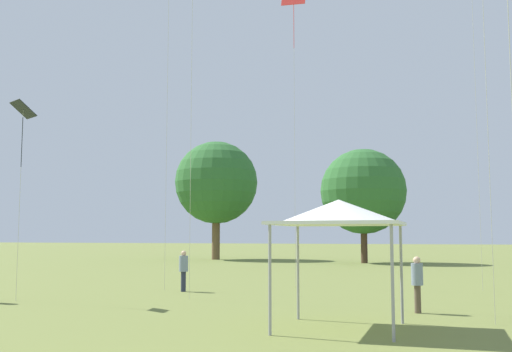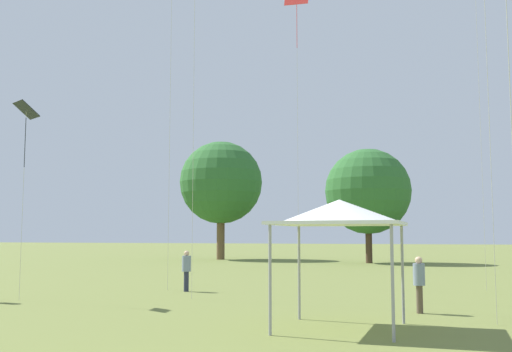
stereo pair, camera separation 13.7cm
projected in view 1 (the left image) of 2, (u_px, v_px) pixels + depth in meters
The scene contains 7 objects.
person_standing_0 at pixel (417, 279), 17.06m from camera, with size 0.36×0.36×1.60m.
person_standing_3 at pixel (184, 267), 23.55m from camera, with size 0.36×0.36×1.59m.
canopy_tent at pixel (339, 213), 14.33m from camera, with size 2.99×2.99×3.06m.
kite_2 at pixel (23, 116), 20.72m from camera, with size 1.05×0.98×6.81m.
kite_5 at pixel (294, 5), 27.30m from camera, with size 1.12×0.49×13.64m.
distant_tree_0 at pixel (363, 191), 48.17m from camera, with size 6.86×6.86×9.16m.
distant_tree_1 at pixel (216, 183), 55.36m from camera, with size 7.62×7.62×10.89m.
Camera 1 is at (3.85, -5.61, 2.20)m, focal length 42.00 mm.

